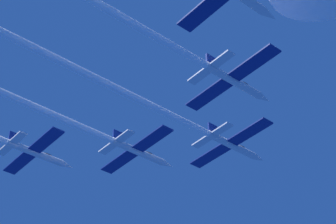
{
  "coord_description": "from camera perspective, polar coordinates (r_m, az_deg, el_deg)",
  "views": [
    {
      "loc": [
        59.27,
        -64.05,
        -57.59
      ],
      "look_at": [
        0.03,
        -15.15,
        0.02
      ],
      "focal_mm": 63.29,
      "sensor_mm": 36.0,
      "label": 1
    }
  ],
  "objects": [
    {
      "name": "jet_lead",
      "position": [
        95.4,
        -0.31,
        -0.01
      ],
      "size": [
        18.22,
        54.85,
        3.02
      ],
      "color": "silver"
    },
    {
      "name": "jet_left_wing",
      "position": [
        99.3,
        -9.11,
        -1.09
      ],
      "size": [
        18.22,
        51.13,
        3.02
      ],
      "color": "silver"
    },
    {
      "name": "jet_right_wing",
      "position": [
        81.16,
        -3.43,
        8.54
      ],
      "size": [
        18.22,
        63.76,
        3.02
      ],
      "color": "silver"
    }
  ]
}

